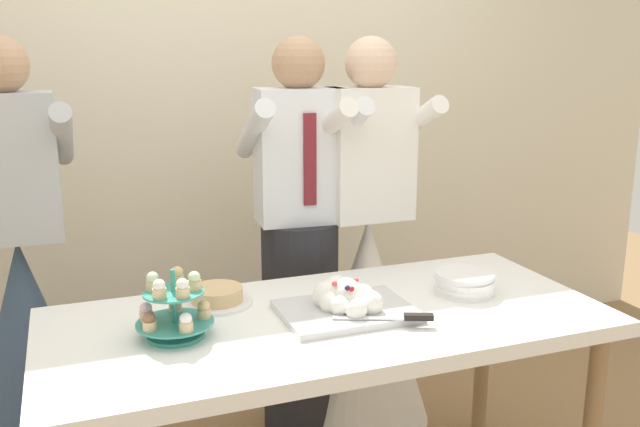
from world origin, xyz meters
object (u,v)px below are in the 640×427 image
(main_cake_tray, at_px, (346,302))
(plate_stack, at_px, (464,283))
(cupcake_stand, at_px, (174,309))
(person_groom, at_px, (300,262))
(dessert_table, at_px, (329,336))
(round_cake, at_px, (217,296))
(person_guest, at_px, (26,325))
(person_bride, at_px, (367,294))

(main_cake_tray, height_order, plate_stack, main_cake_tray)
(cupcake_stand, distance_m, person_groom, 0.91)
(dessert_table, distance_m, main_cake_tray, 0.13)
(main_cake_tray, distance_m, person_groom, 0.67)
(dessert_table, relative_size, plate_stack, 8.51)
(plate_stack, xyz_separation_m, person_groom, (-0.39, 0.63, -0.07))
(cupcake_stand, xyz_separation_m, person_groom, (0.62, 0.65, -0.12))
(cupcake_stand, distance_m, main_cake_tray, 0.55)
(round_cake, height_order, person_guest, person_guest)
(cupcake_stand, height_order, round_cake, cupcake_stand)
(dessert_table, distance_m, person_groom, 0.67)
(dessert_table, xyz_separation_m, round_cake, (-0.31, 0.23, 0.10))
(dessert_table, height_order, cupcake_stand, cupcake_stand)
(cupcake_stand, distance_m, person_bride, 1.12)
(main_cake_tray, distance_m, round_cake, 0.44)
(plate_stack, distance_m, person_guest, 1.65)
(person_groom, height_order, person_guest, same)
(main_cake_tray, bearing_deg, person_bride, 59.92)
(person_bride, bearing_deg, person_guest, 173.71)
(cupcake_stand, bearing_deg, person_bride, 33.81)
(cupcake_stand, distance_m, round_cake, 0.29)
(dessert_table, relative_size, person_groom, 1.08)
(dessert_table, xyz_separation_m, person_groom, (0.13, 0.66, 0.05))
(dessert_table, distance_m, plate_stack, 0.53)
(person_bride, bearing_deg, dessert_table, -124.32)
(round_cake, bearing_deg, cupcake_stand, -127.97)
(plate_stack, height_order, round_cake, plate_stack)
(round_cake, bearing_deg, person_guest, 139.96)
(round_cake, xyz_separation_m, person_guest, (-0.63, 0.53, -0.22))
(person_guest, bearing_deg, round_cake, -40.04)
(person_bride, bearing_deg, plate_stack, -80.03)
(person_groom, xyz_separation_m, person_bride, (0.29, -0.05, -0.16))
(round_cake, bearing_deg, person_bride, 27.57)
(plate_stack, bearing_deg, main_cake_tray, -175.72)
(dessert_table, height_order, main_cake_tray, main_cake_tray)
(round_cake, relative_size, person_guest, 0.14)
(person_groom, bearing_deg, main_cake_tray, -96.12)
(cupcake_stand, relative_size, round_cake, 0.96)
(cupcake_stand, distance_m, person_guest, 0.93)
(cupcake_stand, relative_size, plate_stack, 1.09)
(cupcake_stand, bearing_deg, round_cake, 52.03)
(cupcake_stand, height_order, person_guest, person_guest)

